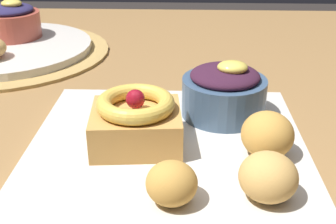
% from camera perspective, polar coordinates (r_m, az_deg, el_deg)
% --- Properties ---
extents(dining_table, '(1.55, 1.01, 0.73)m').
position_cam_1_polar(dining_table, '(0.64, -5.39, -4.50)').
color(dining_table, olive).
rests_on(dining_table, ground_plane).
extents(woven_placemat, '(0.35, 0.35, 0.00)m').
position_cam_1_polar(woven_placemat, '(0.81, -20.21, 7.17)').
color(woven_placemat, '#AD894C').
rests_on(woven_placemat, dining_table).
extents(front_plate, '(0.28, 0.28, 0.01)m').
position_cam_1_polar(front_plate, '(0.46, -0.10, -4.94)').
color(front_plate, silver).
rests_on(front_plate, dining_table).
extents(cake_slice, '(0.10, 0.09, 0.06)m').
position_cam_1_polar(cake_slice, '(0.44, -4.12, -1.14)').
color(cake_slice, '#C68E47').
rests_on(cake_slice, front_plate).
extents(berry_ramekin, '(0.10, 0.10, 0.07)m').
position_cam_1_polar(berry_ramekin, '(0.51, 7.24, 2.63)').
color(berry_ramekin, '#3D5675').
rests_on(berry_ramekin, front_plate).
extents(fritter_front, '(0.04, 0.04, 0.04)m').
position_cam_1_polar(fritter_front, '(0.37, 0.47, -9.15)').
color(fritter_front, gold).
rests_on(fritter_front, front_plate).
extents(fritter_middle, '(0.05, 0.05, 0.04)m').
position_cam_1_polar(fritter_middle, '(0.38, 12.76, -8.14)').
color(fritter_middle, tan).
rests_on(fritter_middle, front_plate).
extents(fritter_back, '(0.05, 0.05, 0.05)m').
position_cam_1_polar(fritter_back, '(0.44, 12.66, -2.86)').
color(fritter_back, gold).
rests_on(fritter_back, front_plate).
extents(back_plate, '(0.29, 0.29, 0.01)m').
position_cam_1_polar(back_plate, '(0.80, -20.30, 7.74)').
color(back_plate, silver).
rests_on(back_plate, woven_placemat).
extents(back_ramekin, '(0.10, 0.10, 0.07)m').
position_cam_1_polar(back_ramekin, '(0.83, -19.54, 10.99)').
color(back_ramekin, '#B24C3D').
rests_on(back_ramekin, back_plate).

